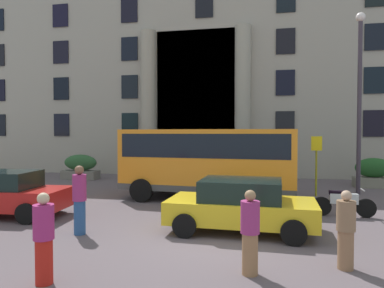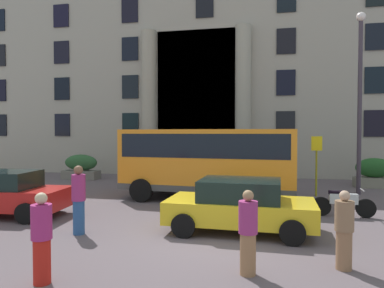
{
  "view_description": "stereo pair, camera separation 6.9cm",
  "coord_description": "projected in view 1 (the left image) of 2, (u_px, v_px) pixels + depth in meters",
  "views": [
    {
      "loc": [
        1.15,
        -8.56,
        2.68
      ],
      "look_at": [
        -1.91,
        6.72,
        2.18
      ],
      "focal_mm": 33.3,
      "sensor_mm": 36.0,
      "label": 1
    },
    {
      "loc": [
        1.21,
        -8.54,
        2.68
      ],
      "look_at": [
        -1.91,
        6.72,
        2.18
      ],
      "focal_mm": 33.3,
      "sensor_mm": 36.0,
      "label": 2
    }
  ],
  "objects": [
    {
      "name": "scooter_by_planter",
      "position": [
        228.0,
        198.0,
        12.05
      ],
      "size": [
        2.08,
        0.67,
        0.89
      ],
      "rotation": [
        0.0,
        0.0,
        -0.2
      ],
      "color": "black",
      "rests_on": "ground_plane"
    },
    {
      "name": "lamppost_plaza_centre",
      "position": [
        360.0,
        90.0,
        15.29
      ],
      "size": [
        0.4,
        0.4,
        7.81
      ],
      "color": "#3B323F",
      "rests_on": "ground_plane"
    },
    {
      "name": "pedestrian_child_trailing",
      "position": [
        250.0,
        232.0,
        6.68
      ],
      "size": [
        0.36,
        0.36,
        1.6
      ],
      "rotation": [
        0.0,
        0.0,
        0.04
      ],
      "color": "#956946",
      "rests_on": "ground_plane"
    },
    {
      "name": "bus_stop_sign",
      "position": [
        316.0,
        159.0,
        14.96
      ],
      "size": [
        0.44,
        0.08,
        2.53
      ],
      "color": "#989819",
      "rests_on": "ground_plane"
    },
    {
      "name": "hedge_planter_entrance_right",
      "position": [
        80.0,
        167.0,
        20.56
      ],
      "size": [
        2.06,
        0.89,
        1.42
      ],
      "color": "slate",
      "rests_on": "ground_plane"
    },
    {
      "name": "white_taxi_kerbside",
      "position": [
        241.0,
        205.0,
        9.64
      ],
      "size": [
        4.01,
        2.2,
        1.41
      ],
      "rotation": [
        0.0,
        0.0,
        -0.04
      ],
      "color": "gold",
      "rests_on": "ground_plane"
    },
    {
      "name": "hedge_planter_east",
      "position": [
        374.0,
        173.0,
        17.4
      ],
      "size": [
        1.82,
        0.87,
        1.44
      ],
      "color": "slate",
      "rests_on": "ground_plane"
    },
    {
      "name": "motorcycle_far_end",
      "position": [
        342.0,
        202.0,
        11.35
      ],
      "size": [
        1.92,
        0.55,
        0.89
      ],
      "rotation": [
        0.0,
        0.0,
        -0.04
      ],
      "color": "black",
      "rests_on": "ground_plane"
    },
    {
      "name": "pedestrian_woman_with_bag",
      "position": [
        80.0,
        199.0,
        9.34
      ],
      "size": [
        0.36,
        0.36,
        1.82
      ],
      "rotation": [
        0.0,
        0.0,
        3.29
      ],
      "color": "#284D83",
      "rests_on": "ground_plane"
    },
    {
      "name": "pedestrian_man_crossing",
      "position": [
        346.0,
        230.0,
        6.95
      ],
      "size": [
        0.36,
        0.36,
        1.55
      ],
      "rotation": [
        0.0,
        0.0,
        0.48
      ],
      "color": "#8B6345",
      "rests_on": "ground_plane"
    },
    {
      "name": "ground_plane",
      "position": [
        215.0,
        245.0,
        8.7
      ],
      "size": [
        80.0,
        64.0,
        0.12
      ],
      "primitive_type": "cube",
      "color": "#5B4F54"
    },
    {
      "name": "office_building_facade",
      "position": [
        247.0,
        69.0,
        25.59
      ],
      "size": [
        42.04,
        9.72,
        14.55
      ],
      "color": "#9D978A",
      "rests_on": "ground_plane"
    },
    {
      "name": "pedestrian_woman_dark_dress",
      "position": [
        44.0,
        238.0,
        6.27
      ],
      "size": [
        0.36,
        0.36,
        1.62
      ],
      "rotation": [
        0.0,
        0.0,
        3.02
      ],
      "color": "red",
      "rests_on": "ground_plane"
    },
    {
      "name": "orange_minibus",
      "position": [
        209.0,
        158.0,
        14.22
      ],
      "size": [
        6.98,
        3.23,
        2.8
      ],
      "rotation": [
        0.0,
        0.0,
        -0.09
      ],
      "color": "orange",
      "rests_on": "ground_plane"
    }
  ]
}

